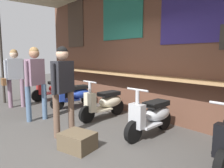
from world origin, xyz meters
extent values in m
plane|color=#474442|center=(0.00, 0.00, 0.00)|extent=(28.27, 28.27, 0.00)
cube|color=brown|center=(0.00, 2.02, 1.86)|extent=(10.10, 0.25, 3.72)
cube|color=#A87F51|center=(0.00, 1.72, 1.06)|extent=(9.09, 0.36, 0.05)
cube|color=#423328|center=(-3.44, 1.89, 2.74)|extent=(1.01, 0.02, 1.75)
cube|color=#236B5B|center=(-1.04, 1.89, 2.72)|extent=(1.54, 0.02, 1.45)
cube|color=navy|center=(1.02, 1.89, 2.57)|extent=(1.47, 0.02, 1.55)
cylinder|color=#332D28|center=(-4.24, -0.40, 1.74)|extent=(0.08, 0.08, 3.48)
ellipsoid|color=red|center=(-3.67, 1.25, 0.40)|extent=(0.42, 0.72, 0.30)
cube|color=black|center=(-3.67, 1.20, 0.60)|extent=(0.33, 0.57, 0.10)
cube|color=red|center=(-3.69, 0.90, 0.25)|extent=(0.41, 0.52, 0.04)
cube|color=red|center=(-3.70, 0.60, 0.47)|extent=(0.29, 0.18, 0.44)
cylinder|color=#B7B7BC|center=(-3.70, 0.60, 0.60)|extent=(0.07, 0.07, 0.70)
cylinder|color=#B7B7BC|center=(-3.70, 0.60, 0.95)|extent=(0.46, 0.06, 0.04)
cylinder|color=black|center=(-3.71, 0.50, 0.20)|extent=(0.12, 0.41, 0.40)
cylinder|color=black|center=(-3.65, 1.50, 0.20)|extent=(0.12, 0.41, 0.40)
ellipsoid|color=#233D9E|center=(-2.18, 1.25, 0.40)|extent=(0.42, 0.72, 0.30)
cube|color=black|center=(-2.18, 1.20, 0.60)|extent=(0.33, 0.57, 0.10)
cube|color=#233D9E|center=(-2.20, 0.90, 0.25)|extent=(0.41, 0.52, 0.04)
cube|color=#233D9E|center=(-2.22, 0.60, 0.47)|extent=(0.29, 0.18, 0.44)
cylinder|color=#B7B7BC|center=(-2.22, 0.60, 0.60)|extent=(0.07, 0.07, 0.70)
cylinder|color=#B7B7BC|center=(-2.22, 0.60, 0.95)|extent=(0.46, 0.06, 0.04)
cylinder|color=black|center=(-2.22, 0.50, 0.20)|extent=(0.12, 0.41, 0.40)
cylinder|color=black|center=(-2.17, 1.50, 0.20)|extent=(0.12, 0.41, 0.40)
ellipsoid|color=beige|center=(-0.75, 1.25, 0.40)|extent=(0.42, 0.72, 0.30)
cube|color=black|center=(-0.75, 1.20, 0.60)|extent=(0.33, 0.56, 0.10)
cube|color=beige|center=(-0.73, 0.90, 0.25)|extent=(0.41, 0.52, 0.04)
cube|color=beige|center=(-0.72, 0.60, 0.47)|extent=(0.29, 0.17, 0.44)
cylinder|color=#B7B7BC|center=(-0.72, 0.60, 0.60)|extent=(0.07, 0.07, 0.70)
cylinder|color=#B7B7BC|center=(-0.72, 0.60, 0.95)|extent=(0.46, 0.06, 0.04)
cylinder|color=black|center=(-0.71, 0.50, 0.20)|extent=(0.12, 0.40, 0.40)
cylinder|color=black|center=(-0.77, 1.50, 0.20)|extent=(0.12, 0.40, 0.40)
ellipsoid|color=#B2B5BA|center=(0.72, 1.25, 0.40)|extent=(0.42, 0.72, 0.30)
cube|color=black|center=(0.72, 1.20, 0.60)|extent=(0.33, 0.57, 0.10)
cube|color=#B2B5BA|center=(0.74, 0.90, 0.25)|extent=(0.41, 0.52, 0.04)
cube|color=#B2B5BA|center=(0.76, 0.60, 0.47)|extent=(0.29, 0.18, 0.44)
cylinder|color=#B7B7BC|center=(0.76, 0.60, 0.60)|extent=(0.07, 0.07, 0.70)
cylinder|color=#B7B7BC|center=(0.76, 0.60, 0.95)|extent=(0.46, 0.06, 0.04)
cylinder|color=black|center=(0.77, 0.50, 0.20)|extent=(0.12, 0.41, 0.40)
cylinder|color=black|center=(0.71, 1.50, 0.20)|extent=(0.12, 0.41, 0.40)
cylinder|color=black|center=(2.28, 0.50, 0.20)|extent=(0.13, 0.41, 0.40)
cylinder|color=gray|center=(-3.25, -0.12, 0.43)|extent=(0.12, 0.12, 0.86)
cylinder|color=gray|center=(-3.41, -0.43, 0.43)|extent=(0.12, 0.12, 0.86)
cube|color=#999EA8|center=(-3.33, -0.28, 1.16)|extent=(0.22, 0.44, 0.61)
sphere|color=beige|center=(-3.33, -0.28, 1.59)|extent=(0.23, 0.23, 0.23)
sphere|color=olive|center=(-3.33, -0.28, 1.63)|extent=(0.21, 0.21, 0.21)
cylinder|color=#999EA8|center=(-3.32, -0.02, 1.14)|extent=(0.08, 0.08, 0.57)
cylinder|color=#999EA8|center=(-3.34, -0.53, 1.14)|extent=(0.08, 0.08, 0.57)
cube|color=brown|center=(-3.33, -0.60, 0.80)|extent=(0.26, 0.11, 0.20)
cylinder|color=brown|center=(-0.37, -0.09, 0.43)|extent=(0.12, 0.12, 0.85)
cylinder|color=brown|center=(-0.35, -0.42, 0.43)|extent=(0.12, 0.12, 0.85)
cube|color=#232328|center=(-0.36, -0.26, 1.15)|extent=(0.33, 0.47, 0.60)
sphere|color=tan|center=(-0.36, -0.26, 1.58)|extent=(0.23, 0.23, 0.23)
sphere|color=black|center=(-0.36, -0.26, 1.62)|extent=(0.21, 0.21, 0.21)
cylinder|color=#232328|center=(-0.45, -0.02, 1.13)|extent=(0.08, 0.08, 0.57)
cylinder|color=#232328|center=(-0.28, -0.50, 1.13)|extent=(0.08, 0.08, 0.57)
cylinder|color=slate|center=(-1.64, -0.12, 0.43)|extent=(0.12, 0.12, 0.86)
cylinder|color=slate|center=(-1.68, -0.49, 0.43)|extent=(0.12, 0.12, 0.86)
cube|color=gray|center=(-1.66, -0.30, 1.17)|extent=(0.35, 0.48, 0.61)
sphere|color=#A37556|center=(-1.66, -0.30, 1.60)|extent=(0.23, 0.23, 0.23)
sphere|color=olive|center=(-1.66, -0.30, 1.64)|extent=(0.22, 0.22, 0.22)
cylinder|color=gray|center=(-1.76, -0.06, 1.15)|extent=(0.08, 0.08, 0.58)
cylinder|color=gray|center=(-1.56, -0.54, 1.15)|extent=(0.08, 0.08, 0.58)
cube|color=brown|center=(0.36, -0.40, 0.14)|extent=(0.63, 0.56, 0.29)
camera|label=1|loc=(3.23, -2.12, 1.55)|focal=33.47mm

